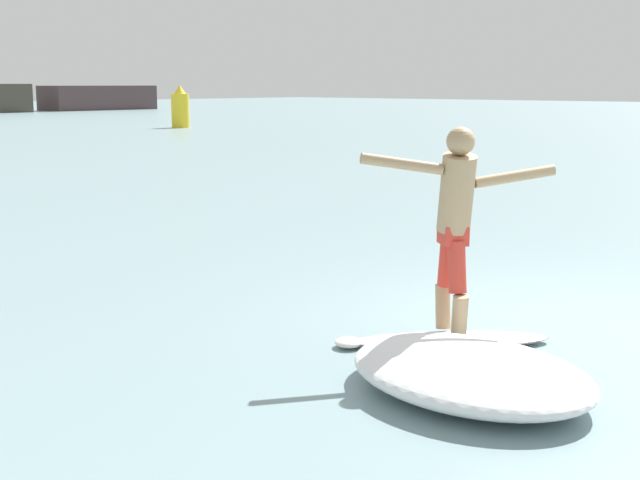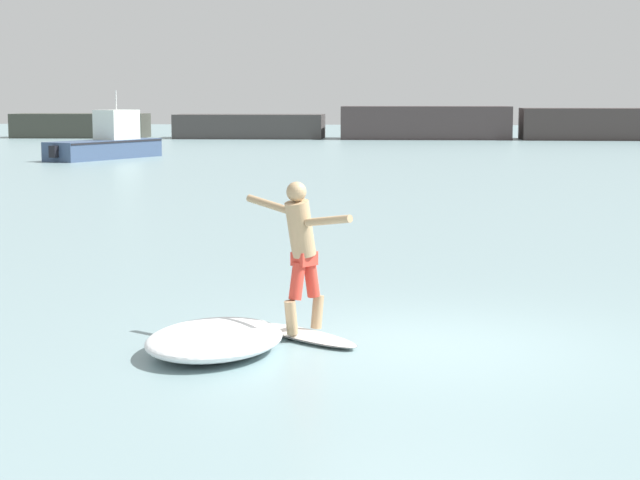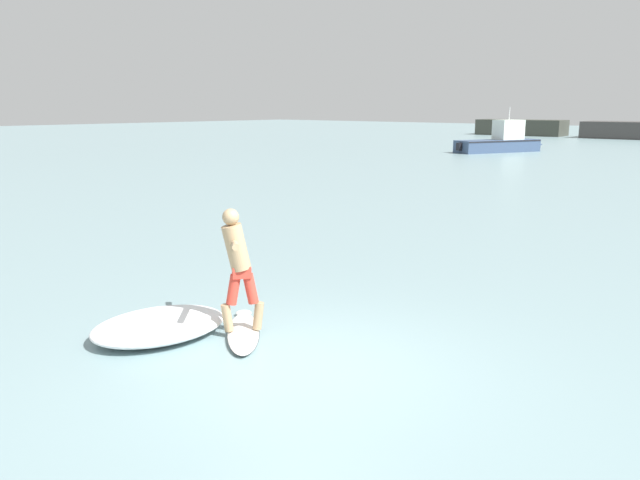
{
  "view_description": "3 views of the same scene",
  "coord_description": "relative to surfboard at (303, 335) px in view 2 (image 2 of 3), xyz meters",
  "views": [
    {
      "loc": [
        -7.54,
        -3.96,
        2.2
      ],
      "look_at": [
        -1.36,
        1.73,
        0.72
      ],
      "focal_mm": 50.0,
      "sensor_mm": 36.0,
      "label": 1
    },
    {
      "loc": [
        0.01,
        -11.99,
        2.81
      ],
      "look_at": [
        -1.41,
        1.97,
        0.93
      ],
      "focal_mm": 60.0,
      "sensor_mm": 36.0,
      "label": 2
    },
    {
      "loc": [
        5.0,
        -5.44,
        3.24
      ],
      "look_at": [
        -1.56,
        2.03,
        1.09
      ],
      "focal_mm": 35.0,
      "sensor_mm": 36.0,
      "label": 3
    }
  ],
  "objects": [
    {
      "name": "fishing_boat_near_jetty",
      "position": [
        -13.32,
        36.41,
        0.67
      ],
      "size": [
        4.11,
        7.38,
        3.14
      ],
      "color": "#3A4E70",
      "rests_on": "ground"
    },
    {
      "name": "rock_jetty_breakwater",
      "position": [
        8.04,
        61.79,
        0.97
      ],
      "size": [
        70.32,
        4.97,
        2.23
      ],
      "color": "#3C3E36",
      "rests_on": "ground"
    },
    {
      "name": "surfer",
      "position": [
        -0.01,
        -0.06,
        1.08
      ],
      "size": [
        1.36,
        1.08,
        1.77
      ],
      "color": "tan",
      "rests_on": "surfboard"
    },
    {
      "name": "surfboard",
      "position": [
        0.0,
        0.0,
        0.0
      ],
      "size": [
        1.61,
        1.51,
        0.23
      ],
      "color": "white",
      "rests_on": "ground"
    },
    {
      "name": "ground_plane",
      "position": [
        1.43,
        -0.21,
        -0.05
      ],
      "size": [
        200.0,
        200.0,
        0.0
      ],
      "primitive_type": "plane",
      "color": "#79969B"
    },
    {
      "name": "wave_foam_at_tail",
      "position": [
        -0.88,
        -0.81,
        0.11
      ],
      "size": [
        1.77,
        2.17,
        0.31
      ],
      "color": "white",
      "rests_on": "ground"
    }
  ]
}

